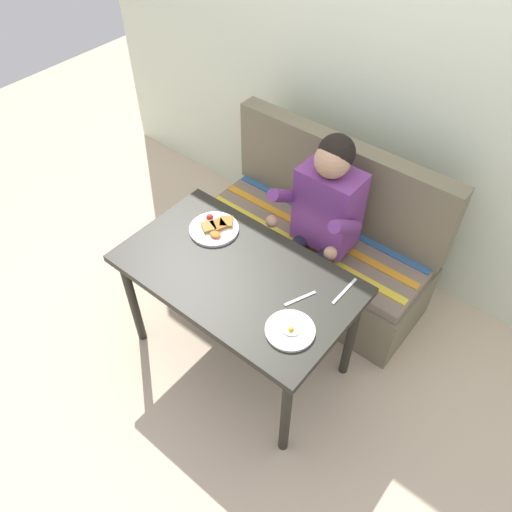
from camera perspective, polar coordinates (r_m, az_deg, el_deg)
name	(u,v)px	position (r m, az deg, el deg)	size (l,w,h in m)	color
ground_plane	(240,353)	(3.08, -1.79, -10.85)	(8.00, 8.00, 0.00)	beige
back_wall	(385,68)	(3.03, 14.37, 19.83)	(4.40, 0.10, 2.60)	silver
table	(237,282)	(2.56, -2.12, -3.00)	(1.20, 0.70, 0.73)	black
couch	(317,244)	(3.22, 6.93, 1.36)	(1.44, 0.56, 1.00)	#716851
person	(321,217)	(2.79, 7.30, 4.44)	(0.45, 0.61, 1.21)	#723681
plate_breakfast	(215,228)	(2.71, -4.68, 3.18)	(0.27, 0.27, 0.05)	white
plate_eggs	(290,330)	(2.27, 3.87, -8.35)	(0.23, 0.23, 0.04)	white
fork	(300,298)	(2.40, 5.01, -4.79)	(0.01, 0.17, 0.01)	silver
knife	(345,291)	(2.45, 9.96, -3.91)	(0.01, 0.20, 0.01)	silver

